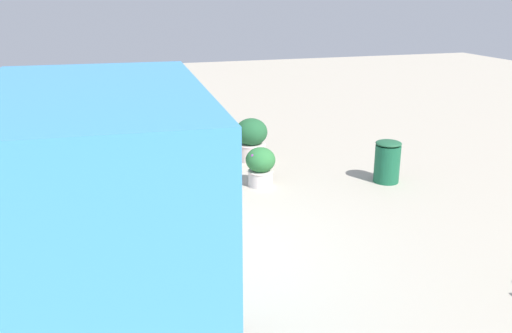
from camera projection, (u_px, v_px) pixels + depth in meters
name	position (u px, v px, depth m)	size (l,w,h in m)	color
ground_plane	(169.00, 248.00, 7.45)	(40.00, 40.00, 0.00)	#AEA593
food_truck	(102.00, 199.00, 5.91)	(2.91, 5.21, 2.55)	#3B8FCF
planter_flowering_near	(251.00, 139.00, 11.20)	(0.67, 0.67, 0.90)	beige
planter_flowering_far	(260.00, 166.00, 9.72)	(0.54, 0.54, 0.72)	beige
trash_bin	(387.00, 161.00, 9.93)	(0.48, 0.48, 0.80)	#175939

